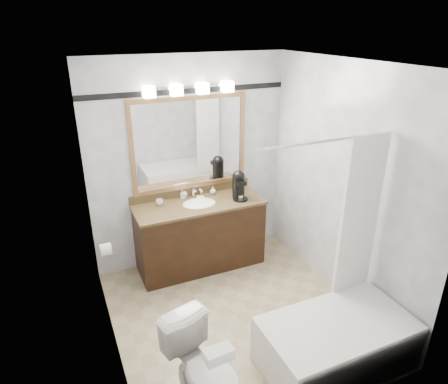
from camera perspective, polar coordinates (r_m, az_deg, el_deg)
The scene contains 14 objects.
room at distance 3.66m, azimuth 1.88°, elevation -2.03°, with size 2.42×2.62×2.52m.
vanity at distance 4.86m, azimuth -3.46°, elevation -5.95°, with size 1.53×0.58×0.97m.
mirror at distance 4.68m, azimuth -4.93°, elevation 6.91°, with size 1.40×0.04×1.10m.
vanity_light_bar at distance 4.50m, azimuth -4.97°, elevation 14.49°, with size 1.02×0.14×0.12m.
accent_stripe at distance 4.56m, azimuth -5.24°, elevation 14.19°, with size 2.40×0.01×0.06m, color black.
bathtub at distance 3.84m, azimuth 15.84°, elevation -19.11°, with size 1.30×0.75×1.96m.
tp_roll at distance 4.22m, azimuth -16.56°, elevation -7.86°, with size 0.12×0.12×0.11m, color white.
toilet at distance 3.33m, azimuth -2.72°, elevation -24.06°, with size 0.41×0.71×0.73m, color white.
tissue_box at distance 2.87m, azimuth -0.78°, elevation -22.17°, with size 0.20×0.11×0.08m, color white.
coffee_maker at distance 4.74m, azimuth 2.12°, elevation 1.11°, with size 0.18×0.23×0.35m.
cup_left at distance 4.67m, azimuth -9.18°, elevation -1.44°, with size 0.09×0.09×0.07m, color white.
soap_bottle_a at distance 4.79m, azimuth -5.97°, elevation -0.37°, with size 0.05×0.05×0.10m, color white.
soap_bottle_b at distance 4.90m, azimuth -1.60°, elevation 0.22°, with size 0.07×0.07×0.09m, color white.
soap_bar at distance 4.79m, azimuth -3.41°, elevation -0.79°, with size 0.08×0.05×0.03m, color beige.
Camera 1 is at (-1.45, -2.97, 2.81)m, focal length 32.00 mm.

